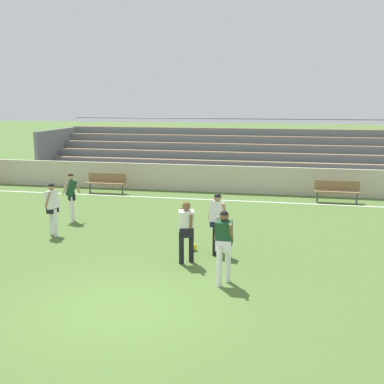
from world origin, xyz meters
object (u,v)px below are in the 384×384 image
(bleacher_stand, at_px, (286,156))
(player_dark_pressing_high, at_px, (71,193))
(player_white_dropping_back, at_px, (217,218))
(soccer_ball, at_px, (193,247))
(bench_centre_sideline, at_px, (107,181))
(bench_near_wall_gap, at_px, (337,189))
(player_white_overlapping, at_px, (52,205))
(player_dark_challenging, at_px, (224,240))
(player_white_trailing_run, at_px, (186,227))

(bleacher_stand, relative_size, player_dark_pressing_high, 14.84)
(player_white_dropping_back, relative_size, soccer_ball, 7.68)
(bench_centre_sideline, xyz_separation_m, bench_near_wall_gap, (10.03, 0.00, 0.00))
(player_white_overlapping, bearing_deg, player_dark_challenging, -27.25)
(player_white_dropping_back, relative_size, player_white_overlapping, 1.02)
(soccer_ball, bearing_deg, player_dark_pressing_high, 152.89)
(player_white_overlapping, distance_m, player_dark_challenging, 6.51)
(bench_centre_sideline, height_order, bench_near_wall_gap, same)
(player_white_trailing_run, relative_size, player_white_overlapping, 0.99)
(soccer_ball, bearing_deg, bleacher_stand, 80.00)
(bench_centre_sideline, height_order, player_white_trailing_run, player_white_trailing_run)
(soccer_ball, bearing_deg, bench_centre_sideline, 126.13)
(bench_centre_sideline, xyz_separation_m, soccer_ball, (5.65, -7.74, -0.44))
(bench_centre_sideline, xyz_separation_m, player_white_overlapping, (1.07, -7.10, 0.43))
(bench_near_wall_gap, bearing_deg, soccer_ball, -119.56)
(player_white_dropping_back, xyz_separation_m, player_white_overlapping, (-5.28, 0.79, -0.03))
(player_white_trailing_run, xyz_separation_m, player_dark_challenging, (1.16, -1.27, 0.07))
(player_dark_pressing_high, bearing_deg, soccer_ball, -27.11)
(bench_centre_sideline, relative_size, bench_near_wall_gap, 1.00)
(soccer_ball, bearing_deg, player_white_trailing_run, -87.24)
(player_white_dropping_back, bearing_deg, bench_centre_sideline, 128.85)
(bench_centre_sideline, distance_m, player_white_dropping_back, 10.14)
(player_white_trailing_run, height_order, player_dark_challenging, player_dark_challenging)
(bench_centre_sideline, height_order, player_dark_challenging, player_dark_challenging)
(bench_centre_sideline, distance_m, soccer_ball, 9.59)
(player_dark_pressing_high, xyz_separation_m, player_white_overlapping, (0.24, -1.83, -0.03))
(bench_centre_sideline, bearing_deg, bench_near_wall_gap, 0.00)
(player_dark_challenging, relative_size, soccer_ball, 7.84)
(bench_near_wall_gap, distance_m, player_white_overlapping, 11.44)
(bench_centre_sideline, relative_size, soccer_ball, 8.18)
(player_dark_challenging, bearing_deg, player_white_overlapping, 152.75)
(player_white_overlapping, xyz_separation_m, soccer_ball, (4.58, -0.64, -0.87))
(player_dark_pressing_high, distance_m, soccer_ball, 5.49)
(bleacher_stand, height_order, player_dark_pressing_high, bleacher_stand)
(bench_centre_sideline, distance_m, player_dark_pressing_high, 5.35)
(bleacher_stand, relative_size, bench_centre_sideline, 13.92)
(bench_centre_sideline, bearing_deg, player_dark_pressing_high, -81.04)
(bench_near_wall_gap, height_order, player_white_trailing_run, player_white_trailing_run)
(bleacher_stand, distance_m, soccer_ball, 12.55)
(player_white_trailing_run, bearing_deg, soccer_ball, 92.76)
(bleacher_stand, relative_size, soccer_ball, 113.88)
(bench_near_wall_gap, xyz_separation_m, player_dark_pressing_high, (-9.20, -5.27, 0.46))
(bench_centre_sideline, bearing_deg, bleacher_stand, 30.27)
(player_dark_pressing_high, bearing_deg, bench_near_wall_gap, 29.79)
(bench_near_wall_gap, height_order, player_white_overlapping, player_white_overlapping)
(player_white_trailing_run, bearing_deg, bench_centre_sideline, 122.90)
(bleacher_stand, bearing_deg, soccer_ball, -100.00)
(player_white_dropping_back, height_order, player_dark_pressing_high, same)
(bleacher_stand, height_order, soccer_ball, bleacher_stand)
(player_dark_pressing_high, xyz_separation_m, soccer_ball, (4.82, -2.47, -0.90))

